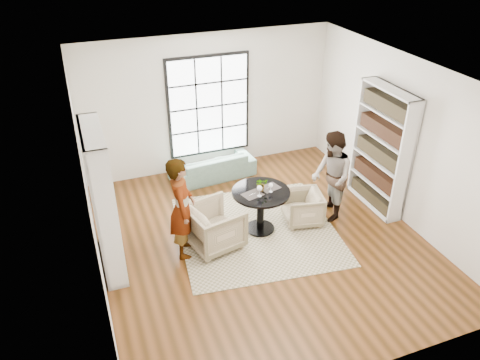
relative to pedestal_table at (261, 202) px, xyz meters
name	(u,v)px	position (x,y,z in m)	size (l,w,h in m)	color
ground	(261,239)	(-0.10, -0.28, -0.59)	(6.00, 6.00, 0.00)	brown
room_shell	(250,164)	(-0.10, 0.26, 0.66)	(6.00, 6.01, 6.00)	silver
rug	(257,230)	(-0.07, -0.01, -0.59)	(2.80, 2.80, 0.01)	tan
pedestal_table	(261,202)	(0.00, 0.00, 0.00)	(1.03, 1.03, 0.82)	black
sofa	(212,166)	(-0.22, 2.17, -0.33)	(1.83, 0.72, 0.54)	gray
armchair_left	(215,226)	(-0.91, -0.15, -0.20)	(0.84, 0.87, 0.79)	tan
armchair_right	(303,207)	(0.84, -0.04, -0.28)	(0.67, 0.68, 0.62)	tan
person_left	(182,208)	(-1.46, -0.15, 0.31)	(0.66, 0.43, 1.80)	gray
person_right	(331,177)	(1.39, -0.04, 0.27)	(0.84, 0.65, 1.73)	gray
placemat_left	(253,195)	(-0.18, -0.06, 0.23)	(0.34, 0.26, 0.01)	#2A2725
placemat_right	(270,188)	(0.19, 0.05, 0.23)	(0.34, 0.26, 0.01)	#2A2725
cutlery_left	(253,194)	(-0.18, -0.06, 0.24)	(0.14, 0.22, 0.01)	silver
cutlery_right	(270,187)	(0.19, 0.05, 0.24)	(0.14, 0.22, 0.01)	silver
wine_glass_left	(260,189)	(-0.09, -0.14, 0.38)	(0.10, 0.10, 0.21)	silver
wine_glass_right	(271,186)	(0.15, -0.08, 0.36)	(0.08, 0.08, 0.18)	silver
flower_centerpiece	(261,184)	(0.02, 0.03, 0.35)	(0.21, 0.18, 0.23)	gray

